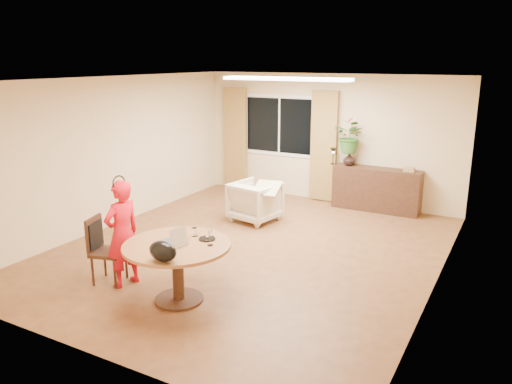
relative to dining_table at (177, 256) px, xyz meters
The scene contains 24 objects.
floor 1.98m from the dining_table, 91.60° to the left, with size 6.50×6.50×0.00m, color brown.
ceiling 2.76m from the dining_table, 91.60° to the left, with size 6.50×6.50×0.00m, color white.
wall_back 5.19m from the dining_table, 90.59° to the left, with size 5.50×5.50×0.00m, color #D3B789.
wall_left 3.45m from the dining_table, 146.03° to the left, with size 6.50×6.50×0.00m, color #D3B789.
wall_right 3.37m from the dining_table, 35.00° to the left, with size 6.50×6.50×0.00m, color #D3B789.
window 5.33m from the dining_table, 102.69° to the left, with size 1.70×0.03×1.30m.
curtain_left 5.53m from the dining_table, 113.60° to the left, with size 0.55×0.08×2.25m, color brown.
curtain_right 5.08m from the dining_table, 91.17° to the left, with size 0.55×0.08×2.25m, color brown.
ceiling_panel 3.67m from the dining_table, 90.98° to the left, with size 2.20×0.35×0.05m, color white.
dining_table is the anchor object (origin of this frame).
dining_chair 1.13m from the dining_table, behind, with size 0.43×0.39×0.90m, color black, non-canonical shape.
child 0.90m from the dining_table, behind, with size 0.34×0.52×1.42m, color red.
laptop 0.29m from the dining_table, 163.60° to the right, with size 0.36×0.24×0.24m, color #B7B7BC, non-canonical shape.
tumbler 0.39m from the dining_table, 85.55° to the left, with size 0.07×0.07×0.11m, color white, non-canonical shape.
wine_glass 0.48m from the dining_table, 21.78° to the left, with size 0.07×0.07×0.19m, color white, non-canonical shape.
pot_lid 0.42m from the dining_table, 52.43° to the left, with size 0.20×0.20×0.03m, color white, non-canonical shape.
handbag 0.59m from the dining_table, 68.68° to the right, with size 0.35×0.20×0.23m, color black, non-canonical shape.
armchair 3.29m from the dining_table, 102.11° to the left, with size 0.78×0.80×0.73m, color beige.
throw 3.16m from the dining_table, 97.52° to the left, with size 0.45×0.55×0.03m, color beige, non-canonical shape.
sideboard 5.02m from the dining_table, 77.63° to the left, with size 1.68×0.41×0.84m, color black.
vase 4.94m from the dining_table, 84.20° to the left, with size 0.24×0.24×0.25m, color black.
bouquet 4.99m from the dining_table, 84.12° to the left, with size 0.59×0.51×0.66m, color #345F23.
book_stack 5.18m from the dining_table, 71.21° to the left, with size 0.21×0.15×0.08m, color #855E44, non-canonical shape.
desk_lamp 4.87m from the dining_table, 87.89° to the left, with size 0.14×0.14×0.35m, color black, non-canonical shape.
Camera 1 is at (3.58, -6.34, 2.89)m, focal length 35.00 mm.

